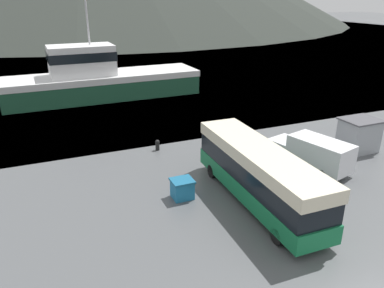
% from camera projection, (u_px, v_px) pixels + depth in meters
% --- Properties ---
extents(water_surface, '(240.00, 240.00, 0.00)m').
position_uv_depth(water_surface, '(61.00, 28.00, 134.42)').
color(water_surface, slate).
rests_on(water_surface, ground).
extents(tour_bus, '(2.85, 11.34, 3.43)m').
position_uv_depth(tour_bus, '(258.00, 173.00, 21.81)').
color(tour_bus, '#146B3D').
rests_on(tour_bus, ground).
extents(delivery_van, '(3.55, 6.47, 2.28)m').
position_uv_depth(delivery_van, '(313.00, 152.00, 26.46)').
color(delivery_van, silver).
rests_on(delivery_van, ground).
extents(fishing_boat, '(22.73, 6.43, 11.11)m').
position_uv_depth(fishing_boat, '(99.00, 79.00, 44.10)').
color(fishing_boat, '#1E5138').
rests_on(fishing_boat, water_surface).
extents(storage_bin, '(1.33, 1.20, 1.22)m').
position_uv_depth(storage_bin, '(182.00, 189.00, 22.72)').
color(storage_bin, teal).
rests_on(storage_bin, ground).
extents(dock_kiosk, '(2.88, 2.37, 2.61)m').
position_uv_depth(dock_kiosk, '(359.00, 135.00, 29.38)').
color(dock_kiosk, '#93999E').
rests_on(dock_kiosk, ground).
extents(small_boat, '(3.40, 7.70, 0.93)m').
position_uv_depth(small_boat, '(38.00, 86.00, 48.70)').
color(small_boat, '#1E5138').
rests_on(small_boat, water_surface).
extents(mooring_bollard, '(0.37, 0.37, 0.86)m').
position_uv_depth(mooring_bollard, '(157.00, 145.00, 29.75)').
color(mooring_bollard, black).
rests_on(mooring_bollard, ground).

